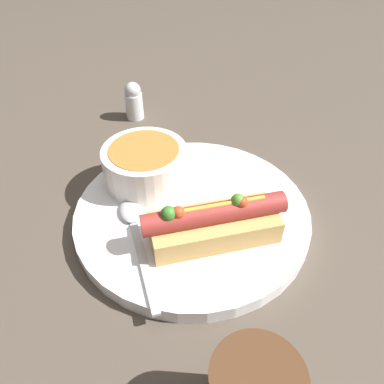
% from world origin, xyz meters
% --- Properties ---
extents(ground_plane, '(4.00, 4.00, 0.00)m').
position_xyz_m(ground_plane, '(0.00, 0.00, 0.00)').
color(ground_plane, '#4C4238').
extents(dinner_plate, '(0.29, 0.29, 0.02)m').
position_xyz_m(dinner_plate, '(0.00, 0.00, 0.01)').
color(dinner_plate, white).
rests_on(dinner_plate, ground_plane).
extents(hot_dog, '(0.16, 0.09, 0.06)m').
position_xyz_m(hot_dog, '(-0.00, -0.05, 0.04)').
color(hot_dog, tan).
rests_on(hot_dog, dinner_plate).
extents(soup_bowl, '(0.11, 0.11, 0.05)m').
position_xyz_m(soup_bowl, '(-0.03, 0.08, 0.05)').
color(soup_bowl, silver).
rests_on(soup_bowl, dinner_plate).
extents(spoon, '(0.05, 0.17, 0.01)m').
position_xyz_m(spoon, '(-0.08, 0.00, 0.02)').
color(spoon, '#B7B7BC').
rests_on(spoon, dinner_plate).
extents(salt_shaker, '(0.03, 0.03, 0.07)m').
position_xyz_m(salt_shaker, '(0.03, 0.27, 0.03)').
color(salt_shaker, silver).
rests_on(salt_shaker, ground_plane).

